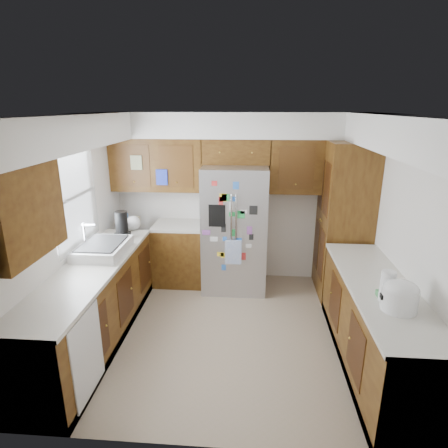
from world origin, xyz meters
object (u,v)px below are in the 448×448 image
(pantry, at_px, (344,221))
(fridge, at_px, (235,229))
(paper_towel, at_px, (387,286))
(rice_cooker, at_px, (400,295))

(pantry, relative_size, fridge, 1.19)
(fridge, bearing_deg, pantry, -2.06)
(fridge, relative_size, paper_towel, 6.39)
(rice_cooker, relative_size, paper_towel, 1.09)
(pantry, bearing_deg, fridge, 177.94)
(pantry, relative_size, paper_towel, 7.63)
(rice_cooker, xyz_separation_m, paper_towel, (-0.06, 0.15, 0.00))
(pantry, bearing_deg, rice_cooker, -90.01)
(rice_cooker, bearing_deg, fridge, 124.92)
(pantry, distance_m, paper_towel, 1.94)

